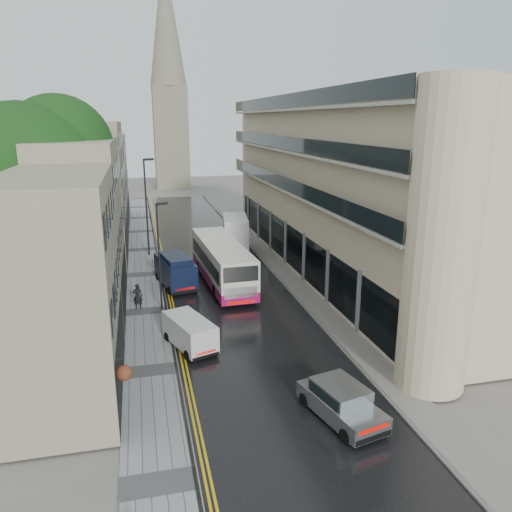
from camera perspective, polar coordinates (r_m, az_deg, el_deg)
name	(u,v)px	position (r m, az deg, el deg)	size (l,w,h in m)	color
ground	(345,512)	(18.44, 10.18, -26.83)	(200.00, 200.00, 0.00)	slate
road	(215,271)	(42.16, -4.67, -1.68)	(9.00, 85.00, 0.02)	black
left_sidewalk	(144,275)	(41.72, -12.64, -2.12)	(2.70, 85.00, 0.12)	gray
right_sidewalk	(277,266)	(43.23, 2.42, -1.14)	(1.80, 85.00, 0.12)	slate
old_shop_row	(94,200)	(43.00, -17.99, 6.15)	(4.50, 56.00, 12.00)	gray
modern_block	(340,186)	(42.01, 9.59, 7.86)	(8.00, 40.00, 14.00)	#C7B494
church_spire	(168,74)	(94.91, -10.00, 19.77)	(6.40, 6.40, 40.00)	slate
tree_near	(29,211)	(33.48, -24.56, 4.73)	(10.56, 10.56, 13.89)	black
tree_far	(63,193)	(46.22, -21.17, 6.75)	(9.24, 9.24, 12.46)	black
cream_bus	(215,277)	(35.27, -4.71, -2.36)	(2.67, 11.75, 3.20)	silver
white_lorry	(225,239)	(45.12, -3.54, 1.95)	(2.13, 7.09, 3.72)	silver
silver_hatchback	(347,425)	(20.80, 10.31, -18.51)	(1.85, 4.23, 1.58)	#ADAEB2
white_van	(188,345)	(26.77, -7.83, -10.05)	(1.66, 3.88, 1.76)	silver
navy_van	(169,278)	(36.47, -9.87, -2.46)	(2.02, 5.05, 2.58)	black
pedestrian	(138,296)	(34.11, -13.36, -4.50)	(0.63, 0.41, 1.72)	black
lamp_post_near	(159,258)	(32.84, -11.00, -0.21)	(0.80, 0.18, 7.10)	black
lamp_post_far	(146,208)	(46.58, -12.41, 5.36)	(0.99, 0.22, 8.81)	black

